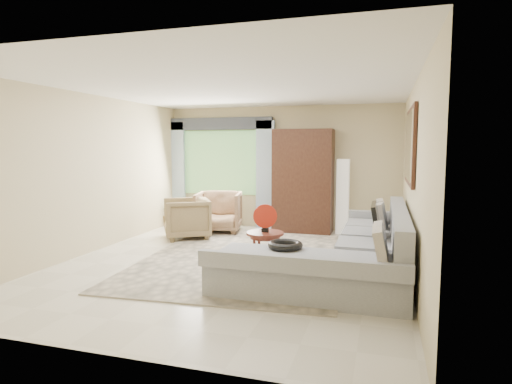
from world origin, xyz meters
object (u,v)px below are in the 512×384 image
(armchair_left, at_px, (187,218))
(armoire, at_px, (303,181))
(sectional_sofa, at_px, (354,256))
(coffee_table, at_px, (265,250))
(potted_plant, at_px, (169,213))
(floor_lamp, at_px, (343,196))
(armchair_right, at_px, (219,212))
(tv_screen, at_px, (376,221))

(armchair_left, relative_size, armoire, 0.40)
(armchair_left, xyz_separation_m, armoire, (2.01, 1.29, 0.67))
(sectional_sofa, xyz_separation_m, armoire, (-1.23, 2.90, 0.77))
(coffee_table, height_order, armchair_left, armchair_left)
(sectional_sofa, xyz_separation_m, potted_plant, (-4.23, 2.74, -0.02))
(potted_plant, bearing_deg, sectional_sofa, -32.92)
(floor_lamp, bearing_deg, armoire, -175.71)
(sectional_sofa, relative_size, armchair_left, 4.10)
(armchair_right, bearing_deg, sectional_sofa, -52.06)
(sectional_sofa, height_order, armoire, armoire)
(armchair_right, xyz_separation_m, floor_lamp, (2.45, 0.60, 0.34))
(armchair_right, relative_size, armoire, 0.43)
(armchair_left, height_order, potted_plant, armchair_left)
(coffee_table, height_order, armchair_right, armchair_right)
(potted_plant, bearing_deg, tv_screen, -28.01)
(tv_screen, height_order, armchair_left, tv_screen)
(sectional_sofa, xyz_separation_m, armchair_left, (-3.24, 1.61, 0.10))
(coffee_table, xyz_separation_m, potted_plant, (-2.98, 2.70, -0.01))
(potted_plant, bearing_deg, armchair_left, -48.85)
(coffee_table, height_order, armoire, armoire)
(armchair_left, relative_size, potted_plant, 1.59)
(coffee_table, distance_m, armchair_right, 2.84)
(tv_screen, bearing_deg, floor_lamp, 105.01)
(armchair_left, bearing_deg, sectional_sofa, 32.22)
(armchair_left, height_order, floor_lamp, floor_lamp)
(armoire, bearing_deg, tv_screen, -59.55)
(armchair_right, xyz_separation_m, potted_plant, (-1.35, 0.38, -0.15))
(armchair_left, bearing_deg, coffee_table, 20.28)
(sectional_sofa, xyz_separation_m, armchair_right, (-2.88, 2.36, 0.13))
(sectional_sofa, bearing_deg, tv_screen, 52.38)
(tv_screen, distance_m, potted_plant, 5.11)
(tv_screen, height_order, armoire, armoire)
(floor_lamp, bearing_deg, armchair_left, -154.39)
(sectional_sofa, xyz_separation_m, coffee_table, (-1.25, 0.03, -0.00))
(coffee_table, bearing_deg, potted_plant, 137.77)
(sectional_sofa, distance_m, armoire, 3.24)
(armchair_right, height_order, armoire, armoire)
(potted_plant, bearing_deg, armchair_right, -15.70)
(potted_plant, height_order, floor_lamp, floor_lamp)
(tv_screen, height_order, potted_plant, tv_screen)
(armchair_left, bearing_deg, armoire, 91.24)
(armchair_right, distance_m, floor_lamp, 2.54)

